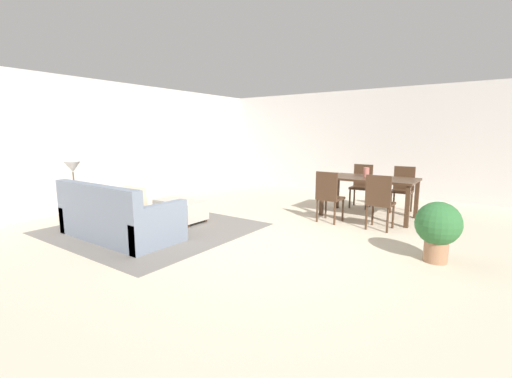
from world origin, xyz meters
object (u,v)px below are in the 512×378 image
at_px(dining_chair_far_left, 362,183).
at_px(table_lamp, 73,168).
at_px(dining_chair_far_right, 403,186).
at_px(ottoman_table, 181,209).
at_px(dining_chair_near_right, 379,199).
at_px(vase_centerpiece, 366,172).
at_px(dining_table, 369,182).
at_px(dining_chair_near_left, 329,194).
at_px(couch, 118,219).
at_px(side_table, 75,199).
at_px(potted_plant, 438,227).

bearing_deg(dining_chair_far_left, table_lamp, -129.70).
bearing_deg(dining_chair_far_right, ottoman_table, -134.42).
xyz_separation_m(dining_chair_near_right, dining_chair_far_right, (0.00, 1.66, 0.00)).
relative_size(table_lamp, vase_centerpiece, 2.90).
bearing_deg(vase_centerpiece, ottoman_table, -137.54).
bearing_deg(vase_centerpiece, dining_chair_far_left, 112.93).
distance_m(dining_table, vase_centerpiece, 0.20).
relative_size(ottoman_table, dining_chair_near_left, 0.99).
bearing_deg(dining_chair_near_right, couch, -139.13).
xyz_separation_m(side_table, dining_chair_near_right, (4.42, 2.69, 0.06)).
bearing_deg(table_lamp, couch, -1.18).
bearing_deg(dining_chair_far_left, dining_chair_far_right, 1.58).
bearing_deg(potted_plant, dining_chair_near_left, 151.60).
xyz_separation_m(dining_chair_near_left, potted_plant, (1.87, -1.01, -0.07)).
distance_m(side_table, table_lamp, 0.53).
bearing_deg(ottoman_table, couch, -92.22).
relative_size(dining_table, dining_chair_far_left, 1.82).
relative_size(ottoman_table, dining_chair_far_left, 0.99).
bearing_deg(side_table, table_lamp, -153.43).
height_order(dining_table, dining_chair_near_left, dining_chair_near_left).
xyz_separation_m(ottoman_table, side_table, (-1.33, -1.19, 0.23)).
bearing_deg(dining_chair_far_right, side_table, -135.49).
relative_size(side_table, dining_table, 0.35).
bearing_deg(dining_table, dining_chair_near_left, -117.97).
distance_m(dining_chair_near_left, dining_chair_far_left, 1.66).
bearing_deg(dining_chair_far_right, table_lamp, -135.49).
bearing_deg(dining_chair_far_right, dining_table, -117.33).
xyz_separation_m(table_lamp, dining_chair_far_right, (4.42, 4.35, -0.47)).
xyz_separation_m(dining_table, vase_centerpiece, (-0.08, 0.05, 0.18)).
bearing_deg(dining_chair_near_left, dining_table, 62.03).
xyz_separation_m(table_lamp, dining_table, (3.99, 3.51, -0.32)).
xyz_separation_m(side_table, table_lamp, (-0.00, -0.00, 0.53)).
bearing_deg(dining_table, ottoman_table, -138.93).
bearing_deg(table_lamp, potted_plant, 16.99).
height_order(side_table, table_lamp, table_lamp).
distance_m(side_table, potted_plant, 5.66).
xyz_separation_m(dining_table, dining_chair_near_right, (0.43, -0.83, -0.15)).
relative_size(side_table, dining_chair_far_left, 0.63).
xyz_separation_m(couch, dining_chair_far_right, (3.14, 4.37, 0.23)).
height_order(dining_table, potted_plant, dining_table).
height_order(couch, dining_chair_near_left, dining_chair_near_left).
xyz_separation_m(couch, dining_chair_near_left, (2.26, 2.69, 0.23)).
bearing_deg(dining_chair_far_left, ottoman_table, -125.79).
bearing_deg(couch, dining_chair_near_left, 50.03).
relative_size(couch, dining_table, 1.17).
distance_m(dining_chair_far_right, vase_centerpiece, 1.00).
relative_size(side_table, table_lamp, 1.11).
height_order(ottoman_table, dining_chair_far_right, dining_chair_far_right).
bearing_deg(dining_chair_far_right, potted_plant, -69.84).
height_order(ottoman_table, dining_chair_near_left, dining_chair_near_left).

